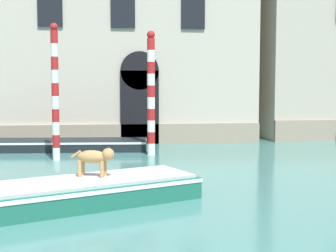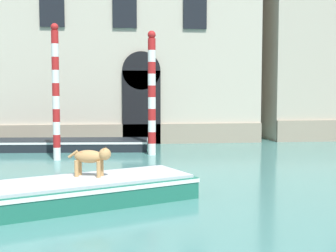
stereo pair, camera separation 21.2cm
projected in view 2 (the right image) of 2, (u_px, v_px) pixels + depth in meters
name	position (u px, v px, depth m)	size (l,w,h in m)	color
boat_foreground	(47.00, 194.00, 9.42)	(6.42, 3.95, 0.52)	#1E6651
dog_on_deck	(92.00, 157.00, 10.01)	(0.94, 0.47, 0.64)	tan
boat_moored_near_palazzo	(60.00, 144.00, 18.16)	(6.92, 2.17, 0.41)	black
mooring_pole_0	(152.00, 93.00, 16.69)	(0.29, 0.29, 4.43)	white
mooring_pole_3	(56.00, 92.00, 15.45)	(0.25, 0.25, 4.52)	white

